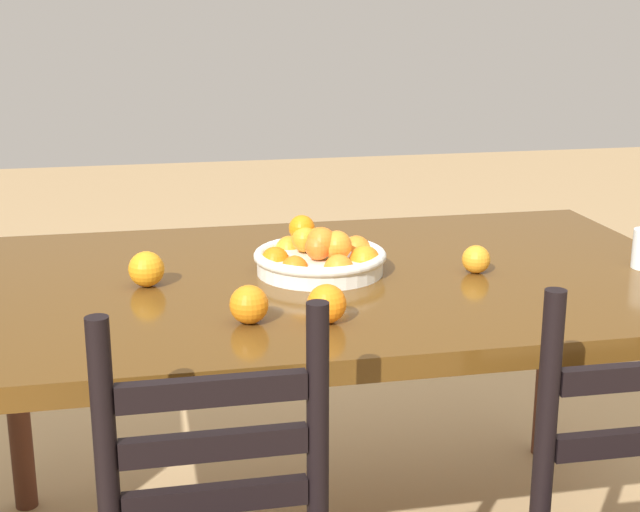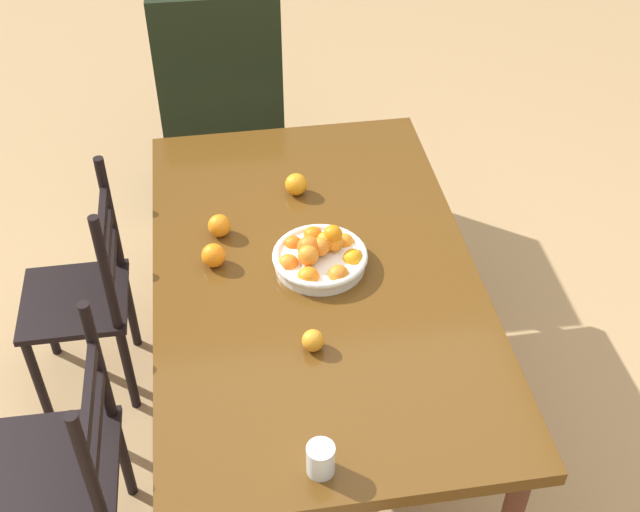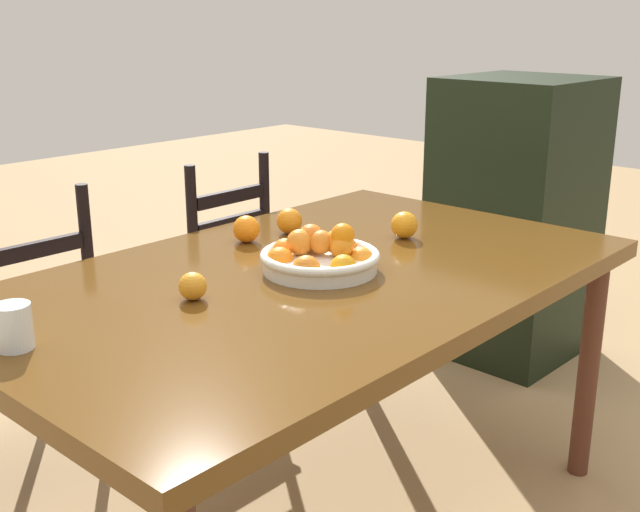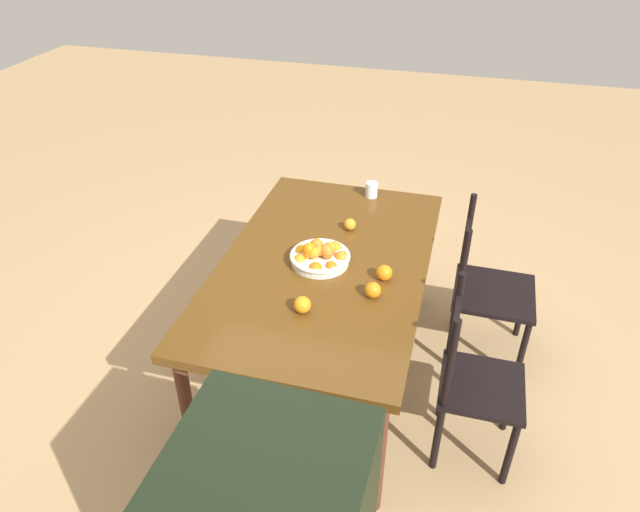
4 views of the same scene
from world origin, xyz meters
name	(u,v)px [view 3 (image 3 of 4)]	position (x,y,z in m)	size (l,w,h in m)	color
dining_table	(309,296)	(0.00, 0.00, 0.69)	(1.70, 1.03, 0.76)	#573612
chair_near_window	(211,288)	(0.33, 0.80, 0.44)	(0.38, 0.38, 0.93)	black
chair_by_cabinet	(11,348)	(-0.41, 0.84, 0.44)	(0.45, 0.45, 0.93)	black
cabinet	(514,219)	(1.49, 0.22, 0.58)	(0.56, 0.54, 1.15)	black
fruit_bowl	(320,256)	(0.02, -0.02, 0.80)	(0.31, 0.31, 0.13)	white
orange_loose_0	(404,225)	(0.42, 0.01, 0.80)	(0.08, 0.08, 0.08)	orange
orange_loose_1	(246,229)	(0.08, 0.32, 0.80)	(0.08, 0.08, 0.08)	orange
orange_loose_2	(289,221)	(0.23, 0.29, 0.80)	(0.08, 0.08, 0.08)	orange
orange_loose_3	(193,286)	(-0.33, 0.06, 0.80)	(0.07, 0.07, 0.07)	orange
drinking_glass	(14,327)	(-0.74, 0.10, 0.81)	(0.07, 0.07, 0.09)	silver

